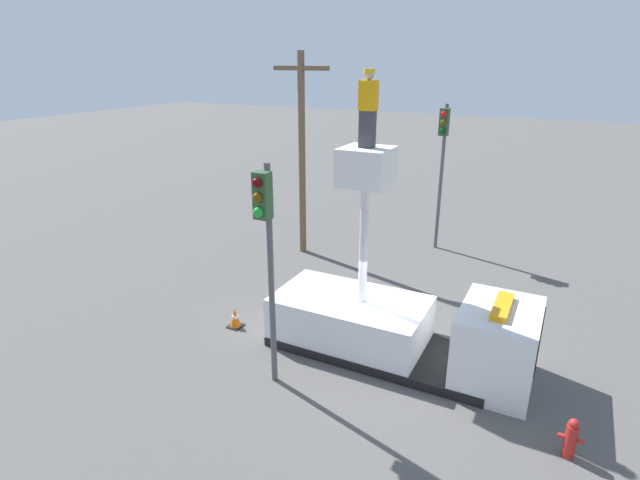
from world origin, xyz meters
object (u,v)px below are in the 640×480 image
(fire_hydrant, at_px, (571,438))
(utility_pole, at_px, (302,149))
(bucket_truck, at_px, (398,324))
(traffic_light_across, at_px, (442,149))
(traffic_light_pole, at_px, (266,235))
(traffic_cone_rear, at_px, (235,318))
(worker, at_px, (368,109))

(fire_hydrant, distance_m, utility_pole, 12.89)
(bucket_truck, xyz_separation_m, fire_hydrant, (4.14, -1.85, -0.49))
(traffic_light_across, distance_m, fire_hydrant, 11.91)
(bucket_truck, height_order, fire_hydrant, bucket_truck)
(traffic_light_pole, height_order, fire_hydrant, traffic_light_pole)
(traffic_light_pole, distance_m, fire_hydrant, 7.24)
(fire_hydrant, bearing_deg, traffic_light_across, 117.83)
(utility_pole, bearing_deg, fire_hydrant, -36.44)
(traffic_cone_rear, distance_m, utility_pole, 7.37)
(utility_pole, bearing_deg, traffic_cone_rear, -79.19)
(bucket_truck, relative_size, traffic_light_pole, 1.26)
(worker, height_order, fire_hydrant, worker)
(utility_pole, bearing_deg, bucket_truck, -43.44)
(traffic_light_across, bearing_deg, bucket_truck, -81.93)
(worker, bearing_deg, traffic_light_pole, -117.12)
(worker, bearing_deg, bucket_truck, 0.00)
(bucket_truck, relative_size, worker, 3.80)
(bucket_truck, bearing_deg, worker, 180.00)
(bucket_truck, distance_m, traffic_cone_rear, 4.71)
(traffic_light_pole, bearing_deg, utility_pole, 113.93)
(bucket_truck, bearing_deg, traffic_light_across, 98.07)
(traffic_cone_rear, bearing_deg, worker, 10.93)
(worker, relative_size, traffic_light_across, 0.31)
(worker, bearing_deg, utility_pole, 131.15)
(worker, relative_size, utility_pole, 0.23)
(bucket_truck, height_order, worker, worker)
(bucket_truck, xyz_separation_m, worker, (-1.00, 0.00, 5.30))
(fire_hydrant, bearing_deg, bucket_truck, 155.96)
(traffic_cone_rear, height_order, utility_pole, utility_pole)
(traffic_light_across, relative_size, utility_pole, 0.76)
(fire_hydrant, xyz_separation_m, traffic_cone_rear, (-8.75, 1.15, -0.15))
(traffic_cone_rear, xyz_separation_m, utility_pole, (-1.18, 6.19, 3.83))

